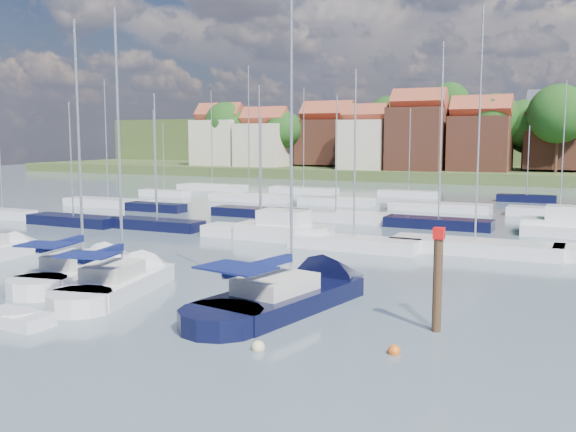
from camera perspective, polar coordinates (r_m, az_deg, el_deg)
The scene contains 13 objects.
ground at distance 63.93m, azimuth 11.87°, elevation 0.11°, with size 260.00×260.00×0.00m, color #475860.
sailboat_left at distance 36.67m, azimuth -17.06°, elevation -4.55°, with size 4.72×11.11×14.68m.
sailboat_centre at distance 33.40m, azimuth -13.84°, elevation -5.56°, with size 5.05×11.18×14.74m.
sailboat_navy at distance 29.93m, azimuth 1.62°, elevation -6.84°, with size 5.74×13.34×17.85m.
sailboat_far at distance 44.32m, azimuth -24.19°, elevation -2.92°, with size 3.56×9.51×12.42m.
tender at distance 28.30m, azimuth -23.00°, elevation -8.40°, with size 3.19×1.63×0.67m.
timber_piling at distance 25.73m, azimuth 13.10°, elevation -7.70°, with size 0.40×0.40×6.34m.
buoy_c at distance 30.55m, azimuth -19.31°, elevation -7.62°, with size 0.50×0.50×0.50m, color #D85914.
buoy_d at distance 23.29m, azimuth -2.66°, elevation -11.81°, with size 0.48×0.48×0.48m, color beige.
buoy_e at distance 32.16m, azimuth 1.03°, elevation -6.49°, with size 0.49×0.49×0.49m, color beige.
buoy_f at distance 23.18m, azimuth 9.42°, elevation -11.99°, with size 0.46×0.46×0.46m, color #D85914.
marina_field at distance 58.76m, azimuth 12.54°, elevation -0.08°, with size 79.62×41.41×15.93m.
far_shore_town at distance 154.89m, azimuth 21.06°, elevation 5.47°, with size 212.46×90.00×22.27m.
Camera 1 is at (15.14, -21.66, 7.51)m, focal length 40.00 mm.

